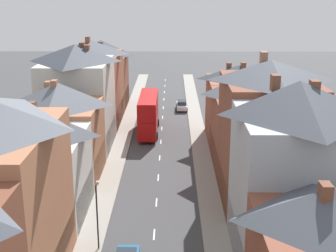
% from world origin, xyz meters
% --- Properties ---
extents(pavement_left, '(2.20, 104.00, 0.14)m').
position_xyz_m(pavement_left, '(-5.10, 38.00, 0.07)').
color(pavement_left, gray).
rests_on(pavement_left, ground).
extents(pavement_right, '(2.20, 104.00, 0.14)m').
position_xyz_m(pavement_right, '(5.10, 38.00, 0.07)').
color(pavement_right, gray).
rests_on(pavement_right, ground).
extents(centre_line_dashes, '(0.14, 97.80, 0.01)m').
position_xyz_m(centre_line_dashes, '(0.00, 36.00, 0.01)').
color(centre_line_dashes, silver).
rests_on(centre_line_dashes, ground).
extents(terrace_row_left, '(8.00, 77.54, 13.61)m').
position_xyz_m(terrace_row_left, '(-10.19, 26.39, 5.99)').
color(terrace_row_left, '#B2704C').
rests_on(terrace_row_left, ground).
extents(terrace_row_right, '(8.00, 61.15, 14.26)m').
position_xyz_m(terrace_row_right, '(10.19, 16.41, 5.96)').
color(terrace_row_right, brown).
rests_on(terrace_row_right, ground).
extents(double_decker_bus_lead, '(2.74, 10.80, 5.30)m').
position_xyz_m(double_decker_bus_lead, '(-1.81, 46.03, 2.82)').
color(double_decker_bus_lead, '#B70F0F').
rests_on(double_decker_bus_lead, ground).
extents(car_parked_left_a, '(1.90, 4.18, 1.62)m').
position_xyz_m(car_parked_left_a, '(3.10, 58.58, 0.82)').
color(car_parked_left_a, silver).
rests_on(car_parked_left_a, ground).
extents(street_lamp, '(0.20, 1.12, 5.50)m').
position_xyz_m(street_lamp, '(-4.25, 15.74, 3.24)').
color(street_lamp, black).
rests_on(street_lamp, ground).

